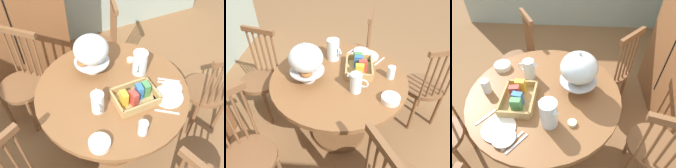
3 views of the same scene
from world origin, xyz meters
TOP-DOWN VIEW (x-y plane):
  - ground_plane at (0.00, 0.00)m, footprint 10.00×10.00m
  - dining_table at (0.14, 0.11)m, footprint 1.16×1.16m
  - windsor_chair_near_window at (-0.48, 0.73)m, footprint 0.47×0.47m
  - windsor_chair_by_cabinet at (-0.63, -0.31)m, footprint 0.45×0.45m
  - windsor_chair_host_seat at (0.40, 0.95)m, footprint 0.42×0.42m
  - pastry_stand_with_dome at (0.08, 0.36)m, footprint 0.28×0.28m
  - orange_juice_pitcher at (-0.03, -0.04)m, footprint 0.09×0.17m
  - milk_pitcher at (0.42, 0.18)m, footprint 0.15×0.16m
  - cereal_basket at (0.25, -0.07)m, footprint 0.32×0.24m
  - china_plate_large at (0.48, -0.14)m, footprint 0.22×0.22m
  - china_plate_small at (0.55, -0.09)m, footprint 0.15×0.15m
  - cereal_bowl at (-0.13, -0.30)m, footprint 0.14×0.14m
  - drinking_glass at (0.16, -0.33)m, footprint 0.06×0.06m
  - butter_dish at (0.41, 0.33)m, footprint 0.06×0.06m
  - table_knife at (0.56, -0.03)m, footprint 0.15×0.11m
  - dinner_fork at (0.58, -0.00)m, footprint 0.15×0.11m
  - soup_spoon at (0.40, -0.25)m, footprint 0.15×0.11m

SIDE VIEW (x-z plane):
  - ground_plane at x=0.00m, z-range 0.00..0.00m
  - windsor_chair_near_window at x=-0.48m, z-range -0.03..0.94m
  - windsor_chair_by_cabinet at x=-0.63m, z-range -0.03..0.94m
  - windsor_chair_host_seat at x=0.40m, z-range -0.03..0.94m
  - dining_table at x=0.14m, z-range 0.15..0.89m
  - table_knife at x=0.56m, z-range 0.74..0.75m
  - dinner_fork at x=0.58m, z-range 0.74..0.75m
  - soup_spoon at x=0.40m, z-range 0.74..0.75m
  - china_plate_large at x=0.48m, z-range 0.74..0.75m
  - butter_dish at x=0.41m, z-range 0.74..0.76m
  - china_plate_small at x=0.55m, z-range 0.75..0.76m
  - cereal_bowl at x=-0.13m, z-range 0.74..0.78m
  - cereal_basket at x=0.25m, z-range 0.72..0.84m
  - drinking_glass at x=0.16m, z-range 0.74..0.85m
  - orange_juice_pitcher at x=-0.03m, z-range 0.73..0.90m
  - milk_pitcher at x=0.42m, z-range 0.73..0.93m
  - pastry_stand_with_dome at x=0.08m, z-range 0.77..1.11m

